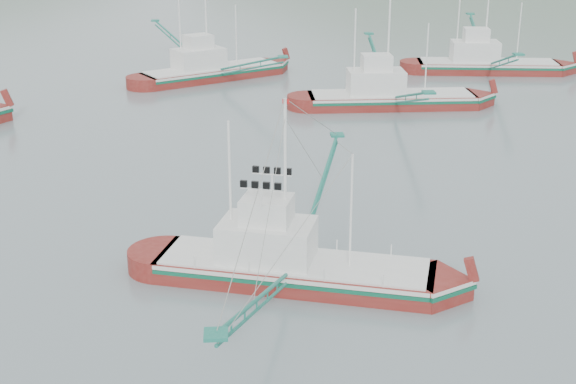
{
  "coord_description": "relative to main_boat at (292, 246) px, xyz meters",
  "views": [
    {
      "loc": [
        -2.69,
        -31.92,
        17.17
      ],
      "look_at": [
        0.0,
        6.0,
        3.2
      ],
      "focal_mm": 50.0,
      "sensor_mm": 36.0,
      "label": 1
    }
  ],
  "objects": [
    {
      "name": "bg_boat_far",
      "position": [
        -4.65,
        45.8,
        0.34
      ],
      "size": [
        16.9,
        24.1,
        10.54
      ],
      "rotation": [
        0.0,
        0.0,
        0.52
      ],
      "color": "maroon",
      "rests_on": "ground"
    },
    {
      "name": "bg_boat_extra",
      "position": [
        23.89,
        47.11,
        -0.25
      ],
      "size": [
        14.8,
        26.05,
        10.59
      ],
      "rotation": [
        0.0,
        0.0,
        -0.12
      ],
      "color": "maroon",
      "rests_on": "ground"
    },
    {
      "name": "ground",
      "position": [
        0.1,
        -2.28,
        -1.86
      ],
      "size": [
        1200.0,
        1200.0,
        0.0
      ],
      "primitive_type": "plane",
      "color": "slate",
      "rests_on": "ground"
    },
    {
      "name": "main_boat",
      "position": [
        0.0,
        0.0,
        0.0
      ],
      "size": [
        13.57,
        23.19,
        9.62
      ],
      "rotation": [
        0.0,
        0.0,
        -0.29
      ],
      "color": "maroon",
      "rests_on": "ground"
    },
    {
      "name": "bg_boat_right",
      "position": [
        11.03,
        33.29,
        -0.41
      ],
      "size": [
        14.46,
        26.17,
        10.59
      ],
      "rotation": [
        0.0,
        0.0,
        -0.0
      ],
      "color": "maroon",
      "rests_on": "ground"
    }
  ]
}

